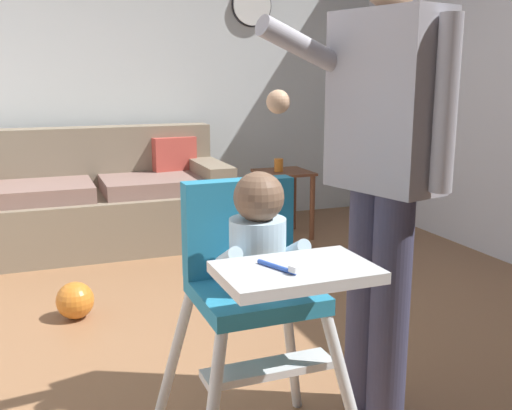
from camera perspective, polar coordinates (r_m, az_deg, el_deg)
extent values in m
cube|color=#8B6040|center=(2.74, -0.53, -16.05)|extent=(5.90, 6.97, 0.10)
cube|color=silver|center=(5.05, -11.61, 12.83)|extent=(5.10, 0.06, 2.63)
cube|color=#7B6D5A|center=(4.54, -14.81, -1.45)|extent=(1.86, 0.84, 0.40)
cube|color=#7B6D5A|center=(4.79, -15.53, 4.44)|extent=(1.86, 0.22, 0.46)
cube|color=#7B6D5A|center=(4.64, -4.65, 2.99)|extent=(0.20, 0.84, 0.20)
cube|color=#83655B|center=(4.42, -20.00, 1.21)|extent=(0.72, 0.60, 0.11)
cube|color=#83655B|center=(4.50, -9.91, 1.96)|extent=(0.72, 0.60, 0.11)
cube|color=#B24238|center=(4.76, -7.78, 4.38)|extent=(0.35, 0.15, 0.34)
cylinder|color=silver|center=(1.90, 9.04, -18.61)|extent=(0.17, 0.17, 0.58)
cylinder|color=silver|center=(2.11, -8.11, -15.13)|extent=(0.17, 0.17, 0.58)
cylinder|color=silver|center=(2.24, 3.22, -13.35)|extent=(0.17, 0.17, 0.58)
cube|color=teal|center=(1.85, -0.08, -8.57)|extent=(0.36, 0.36, 0.05)
cube|color=teal|center=(1.93, -1.70, -2.08)|extent=(0.36, 0.07, 0.31)
cube|color=silver|center=(1.54, 3.85, -6.42)|extent=(0.40, 0.26, 0.03)
cube|color=silver|center=(1.84, 1.19, -15.37)|extent=(0.40, 0.10, 0.02)
cylinder|color=silver|center=(1.79, 0.15, -4.74)|extent=(0.17, 0.17, 0.22)
sphere|color=brown|center=(1.74, 0.27, 0.77)|extent=(0.15, 0.15, 0.15)
cylinder|color=silver|center=(1.72, -2.64, -5.13)|extent=(0.05, 0.15, 0.10)
cylinder|color=silver|center=(1.79, 3.76, -4.39)|extent=(0.05, 0.15, 0.10)
cylinder|color=blue|center=(1.52, 1.97, -5.93)|extent=(0.06, 0.12, 0.01)
cube|color=white|center=(1.47, 3.59, -6.15)|extent=(0.02, 0.03, 0.02)
cylinder|color=#3B3A53|center=(2.29, 10.40, -8.94)|extent=(0.14, 0.14, 0.86)
cylinder|color=#3B3A53|center=(2.22, 12.66, -9.79)|extent=(0.14, 0.14, 0.86)
cube|color=#9A98A2|center=(2.10, 12.38, 9.59)|extent=(0.30, 0.44, 0.61)
cylinder|color=#9A98A2|center=(2.11, 5.68, 14.25)|extent=(0.48, 0.19, 0.23)
sphere|color=tan|center=(2.01, 2.13, 9.83)|extent=(0.08, 0.08, 0.08)
cylinder|color=#9A98A2|center=(1.95, 17.68, 9.10)|extent=(0.07, 0.07, 0.55)
sphere|color=orange|center=(3.30, -16.90, -8.72)|extent=(0.20, 0.20, 0.20)
cube|color=brown|center=(4.64, 2.64, 3.13)|extent=(0.40, 0.40, 0.02)
cylinder|color=brown|center=(4.47, 1.47, -0.61)|extent=(0.04, 0.04, 0.50)
cylinder|color=brown|center=(4.60, 5.39, -0.27)|extent=(0.04, 0.04, 0.50)
cylinder|color=brown|center=(4.78, -0.08, 0.25)|extent=(0.04, 0.04, 0.50)
cylinder|color=brown|center=(4.90, 3.64, 0.55)|extent=(0.04, 0.04, 0.50)
cylinder|color=orange|center=(4.61, 2.18, 3.84)|extent=(0.07, 0.07, 0.10)
cylinder|color=white|center=(5.29, -0.39, 18.55)|extent=(0.33, 0.03, 0.33)
cylinder|color=black|center=(5.30, -0.45, 18.54)|extent=(0.36, 0.02, 0.36)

